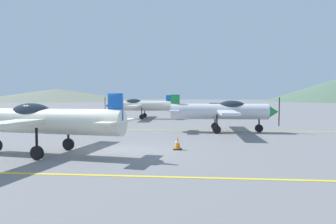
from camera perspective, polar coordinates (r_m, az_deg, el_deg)
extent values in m
plane|color=slate|center=(12.97, -8.94, -7.64)|extent=(400.00, 400.00, 0.00)
cube|color=yellow|center=(9.51, -14.51, -11.62)|extent=(80.00, 0.16, 0.01)
cube|color=yellow|center=(21.23, -3.32, -3.42)|extent=(80.00, 0.16, 0.01)
cylinder|color=silver|center=(13.12, -21.76, -1.65)|extent=(6.52, 2.03, 1.04)
ellipsoid|color=#1E2833|center=(13.61, -24.69, -0.23)|extent=(2.00, 1.13, 0.85)
cube|color=silver|center=(13.34, -23.08, -1.40)|extent=(2.32, 8.39, 0.15)
cube|color=silver|center=(11.64, -9.98, -1.81)|extent=(1.04, 2.53, 0.09)
cube|color=blue|center=(11.61, -10.00, 0.75)|extent=(0.61, 0.20, 1.14)
cylinder|color=black|center=(13.93, -18.56, -3.94)|extent=(0.09, 0.09, 0.95)
cylinder|color=black|center=(13.99, -18.53, -5.87)|extent=(0.54, 0.19, 0.53)
cylinder|color=black|center=(12.24, -23.84, -4.99)|extent=(0.09, 0.09, 0.95)
cylinder|color=black|center=(12.32, -23.79, -7.18)|extent=(0.54, 0.19, 0.53)
cylinder|color=silver|center=(20.25, 9.70, 0.11)|extent=(6.44, 1.10, 1.04)
cone|color=#1E8C3F|center=(20.80, 19.49, 0.05)|extent=(0.67, 0.89, 0.88)
cube|color=black|center=(20.89, 20.50, 0.05)|extent=(0.04, 0.11, 1.89)
ellipsoid|color=#1E2833|center=(20.31, 12.10, 0.97)|extent=(1.90, 0.87, 0.85)
cube|color=silver|center=(20.28, 10.76, 0.23)|extent=(1.11, 8.33, 0.15)
cube|color=silver|center=(20.25, 1.39, 0.28)|extent=(0.68, 2.47, 0.09)
cube|color=#1E8C3F|center=(20.23, 1.39, 1.76)|extent=(0.60, 0.12, 1.14)
cylinder|color=black|center=(20.64, 17.04, -1.68)|extent=(0.09, 0.09, 0.95)
cylinder|color=black|center=(20.69, 17.02, -3.00)|extent=(0.53, 0.12, 0.53)
cylinder|color=black|center=(19.24, 9.33, -1.93)|extent=(0.09, 0.09, 0.95)
cylinder|color=black|center=(19.29, 9.32, -3.33)|extent=(0.53, 0.12, 0.53)
cylinder|color=black|center=(21.31, 8.98, -1.44)|extent=(0.09, 0.09, 0.95)
cylinder|color=black|center=(21.36, 8.97, -2.72)|extent=(0.53, 0.12, 0.53)
cylinder|color=silver|center=(31.83, -5.12, 1.20)|extent=(6.46, 1.21, 1.04)
cone|color=blue|center=(32.56, -11.30, 1.19)|extent=(0.69, 0.90, 0.88)
cube|color=black|center=(32.66, -11.94, 1.19)|extent=(0.04, 0.11, 1.89)
ellipsoid|color=#1E2833|center=(31.96, -6.63, 1.75)|extent=(1.91, 0.90, 0.85)
cube|color=silver|center=(31.88, -5.79, 1.28)|extent=(1.26, 8.35, 0.15)
cube|color=silver|center=(31.51, 0.16, 1.28)|extent=(0.73, 2.48, 0.09)
cube|color=blue|center=(31.50, 0.16, 2.22)|extent=(0.60, 0.13, 1.14)
cylinder|color=black|center=(32.36, -9.75, 0.07)|extent=(0.09, 0.09, 0.95)
cylinder|color=black|center=(32.39, -9.75, -0.77)|extent=(0.53, 0.13, 0.53)
cylinder|color=black|center=(32.85, -4.51, 0.15)|extent=(0.09, 0.09, 0.95)
cylinder|color=black|center=(32.88, -4.51, -0.67)|extent=(0.53, 0.13, 0.53)
cylinder|color=black|center=(30.80, -5.06, -0.04)|extent=(0.09, 0.09, 0.95)
cylinder|color=black|center=(30.83, -5.05, -0.92)|extent=(0.53, 0.13, 0.53)
cube|color=white|center=(34.65, 9.82, 0.19)|extent=(4.61, 2.82, 0.75)
cube|color=black|center=(34.60, 10.07, 1.26)|extent=(2.73, 2.14, 0.55)
cylinder|color=black|center=(35.82, 7.82, -0.30)|extent=(0.67, 0.37, 0.64)
cylinder|color=black|center=(34.06, 7.20, -0.47)|extent=(0.67, 0.37, 0.64)
cylinder|color=black|center=(35.34, 12.33, -0.39)|extent=(0.67, 0.37, 0.64)
cylinder|color=black|center=(33.56, 11.94, -0.56)|extent=(0.67, 0.37, 0.64)
cube|color=black|center=(13.46, 1.84, -7.12)|extent=(0.36, 0.36, 0.04)
cone|color=orange|center=(13.41, 1.84, -5.88)|extent=(0.29, 0.29, 0.55)
cylinder|color=white|center=(13.41, 1.84, -5.76)|extent=(0.20, 0.20, 0.08)
cone|color=slate|center=(159.55, -20.39, 3.09)|extent=(80.59, 80.59, 6.04)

